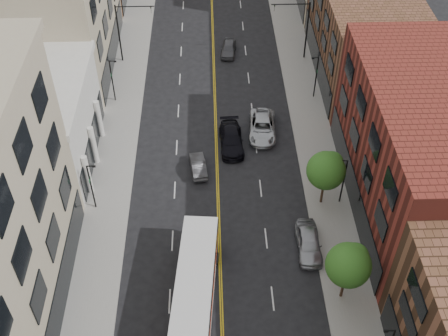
{
  "coord_description": "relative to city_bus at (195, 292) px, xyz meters",
  "views": [
    {
      "loc": [
        -0.54,
        -10.48,
        37.36
      ],
      "look_at": [
        0.51,
        23.58,
        5.0
      ],
      "focal_mm": 45.0,
      "sensor_mm": 36.0,
      "label": 1
    }
  ],
  "objects": [
    {
      "name": "sidewalk_left",
      "position": [
        -8.0,
        21.47,
        -1.81
      ],
      "size": [
        4.0,
        110.0,
        0.15
      ],
      "primitive_type": "cube",
      "color": "gray",
      "rests_on": "ground"
    },
    {
      "name": "sidewalk_right",
      "position": [
        12.0,
        21.47,
        -1.81
      ],
      "size": [
        4.0,
        110.0,
        0.15
      ],
      "primitive_type": "cube",
      "color": "gray",
      "rests_on": "ground"
    },
    {
      "name": "bldg_l_white",
      "position": [
        -15.0,
        17.47,
        2.11
      ],
      "size": [
        10.0,
        14.0,
        8.0
      ],
      "primitive_type": "cube",
      "color": "silver",
      "rests_on": "ground"
    },
    {
      "name": "bldg_r_mid",
      "position": [
        19.0,
        10.47,
        4.11
      ],
      "size": [
        10.0,
        22.0,
        12.0
      ],
      "primitive_type": "cube",
      "color": "maroon",
      "rests_on": "ground"
    },
    {
      "name": "bldg_r_far_a",
      "position": [
        19.0,
        31.47,
        3.11
      ],
      "size": [
        10.0,
        20.0,
        10.0
      ],
      "primitive_type": "cube",
      "color": "brown",
      "rests_on": "ground"
    },
    {
      "name": "tree_r_2",
      "position": [
        11.39,
        0.54,
        2.24
      ],
      "size": [
        3.4,
        3.4,
        5.59
      ],
      "color": "black",
      "rests_on": "sidewalk_right"
    },
    {
      "name": "tree_r_3",
      "position": [
        11.39,
        10.54,
        2.24
      ],
      "size": [
        3.4,
        3.4,
        5.59
      ],
      "color": "black",
      "rests_on": "sidewalk_right"
    },
    {
      "name": "lamp_l_2",
      "position": [
        -8.95,
        10.47,
        1.09
      ],
      "size": [
        0.81,
        0.55,
        5.05
      ],
      "color": "black",
      "rests_on": "sidewalk_left"
    },
    {
      "name": "lamp_l_3",
      "position": [
        -8.95,
        26.47,
        1.09
      ],
      "size": [
        0.81,
        0.55,
        5.05
      ],
      "color": "black",
      "rests_on": "sidewalk_left"
    },
    {
      "name": "lamp_r_2",
      "position": [
        12.95,
        10.47,
        1.09
      ],
      "size": [
        0.81,
        0.55,
        5.05
      ],
      "color": "black",
      "rests_on": "sidewalk_right"
    },
    {
      "name": "lamp_r_3",
      "position": [
        12.95,
        26.47,
        1.09
      ],
      "size": [
        0.81,
        0.55,
        5.05
      ],
      "color": "black",
      "rests_on": "sidewalk_right"
    },
    {
      "name": "signal_mast_left",
      "position": [
        -8.27,
        34.47,
        2.76
      ],
      "size": [
        4.49,
        0.18,
        7.2
      ],
      "color": "black",
      "rests_on": "sidewalk_left"
    },
    {
      "name": "signal_mast_right",
      "position": [
        12.27,
        34.47,
        2.76
      ],
      "size": [
        4.49,
        0.18,
        7.2
      ],
      "color": "black",
      "rests_on": "sidewalk_right"
    },
    {
      "name": "city_bus",
      "position": [
        0.0,
        0.0,
        0.0
      ],
      "size": [
        3.85,
        12.79,
        3.24
      ],
      "rotation": [
        0.0,
        0.0,
        -0.09
      ],
      "color": "silver",
      "rests_on": "ground"
    },
    {
      "name": "car_parked_far",
      "position": [
        9.4,
        5.22,
        -1.06
      ],
      "size": [
        1.98,
        4.87,
        1.66
      ],
      "primitive_type": "imported",
      "rotation": [
        0.0,
        0.0,
        -0.0
      ],
      "color": "#9FA1A6",
      "rests_on": "ground"
    },
    {
      "name": "car_lane_behind",
      "position": [
        0.2,
        15.06,
        -1.25
      ],
      "size": [
        1.85,
        4.02,
        1.28
      ],
      "primitive_type": "imported",
      "rotation": [
        0.0,
        0.0,
        3.27
      ],
      "color": "#454549",
      "rests_on": "ground"
    },
    {
      "name": "car_lane_a",
      "position": [
        3.5,
        18.6,
        -1.07
      ],
      "size": [
        2.51,
        5.69,
        1.63
      ],
      "primitive_type": "imported",
      "rotation": [
        0.0,
        0.0,
        0.04
      ],
      "color": "black",
      "rests_on": "ground"
    },
    {
      "name": "car_lane_b",
      "position": [
        6.76,
        20.47,
        -1.07
      ],
      "size": [
        3.13,
        6.04,
        1.63
      ],
      "primitive_type": "imported",
      "rotation": [
        0.0,
        0.0,
        -0.07
      ],
      "color": "#B6B9BE",
      "rests_on": "ground"
    },
    {
      "name": "car_lane_c",
      "position": [
        3.88,
        35.83,
        -1.17
      ],
      "size": [
        2.2,
        4.36,
        1.43
      ],
      "primitive_type": "imported",
      "rotation": [
        0.0,
        0.0,
        -0.13
      ],
      "color": "#4C4C51",
      "rests_on": "ground"
    }
  ]
}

